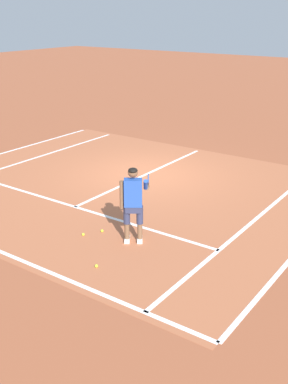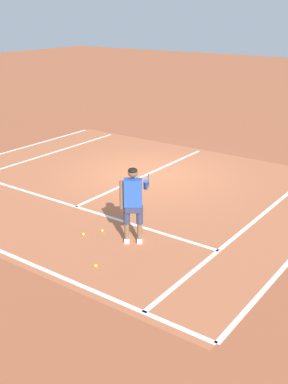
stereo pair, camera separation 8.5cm
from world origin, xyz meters
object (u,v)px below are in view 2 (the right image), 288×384
object	(u,v)px
tennis_ball_near_feet	(102,231)
tennis_ball_mid_court	(83,234)
tennis_player	(133,200)
tennis_ball_by_baseline	(96,266)

from	to	relation	value
tennis_ball_near_feet	tennis_ball_mid_court	world-z (taller)	same
tennis_player	tennis_ball_by_baseline	xyz separation A→B (m)	(0.07, -1.34, -0.96)
tennis_player	tennis_ball_by_baseline	bearing A→B (deg)	-87.12
tennis_ball_near_feet	tennis_ball_by_baseline	world-z (taller)	same
tennis_ball_by_baseline	tennis_ball_mid_court	size ratio (longest dim) A/B	1.00
tennis_player	tennis_ball_near_feet	bearing A→B (deg)	-177.17
tennis_player	tennis_ball_by_baseline	world-z (taller)	tennis_player
tennis_player	tennis_ball_mid_court	world-z (taller)	tennis_player
tennis_ball_mid_court	tennis_player	bearing A→B (deg)	21.50
tennis_ball_near_feet	tennis_ball_mid_court	distance (m)	0.45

